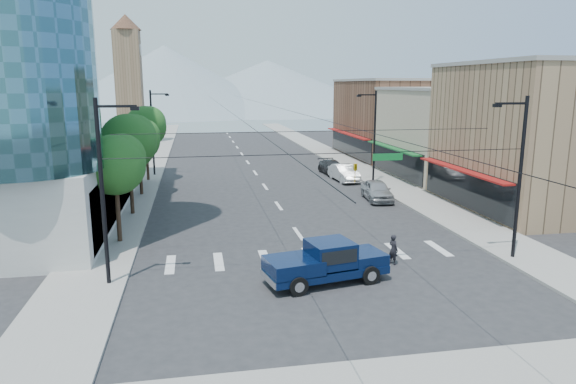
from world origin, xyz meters
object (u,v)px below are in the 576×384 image
(parked_car_mid, at_px, (344,173))
(pedestrian, at_px, (393,249))
(parked_car_near, at_px, (377,190))
(pickup_truck, at_px, (326,261))
(parked_car_far, at_px, (332,167))

(parked_car_mid, bearing_deg, pedestrian, -104.68)
(parked_car_near, height_order, parked_car_mid, parked_car_near)
(parked_car_near, bearing_deg, parked_car_mid, 97.28)
(pickup_truck, xyz_separation_m, parked_car_mid, (8.60, 25.95, -0.24))
(pedestrian, bearing_deg, parked_car_far, -31.98)
(pedestrian, relative_size, parked_car_far, 0.32)
(pedestrian, bearing_deg, parked_car_mid, -33.66)
(parked_car_near, xyz_separation_m, parked_car_mid, (-0.23, 8.93, -0.01))
(pickup_truck, bearing_deg, parked_car_far, 62.93)
(pedestrian, bearing_deg, pickup_truck, 90.16)
(parked_car_near, height_order, parked_car_far, parked_car_near)
(parked_car_far, bearing_deg, parked_car_mid, -92.40)
(pedestrian, distance_m, parked_car_mid, 24.47)
(pedestrian, xyz_separation_m, parked_car_near, (4.58, 15.16, 0.02))
(pedestrian, height_order, parked_car_far, pedestrian)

